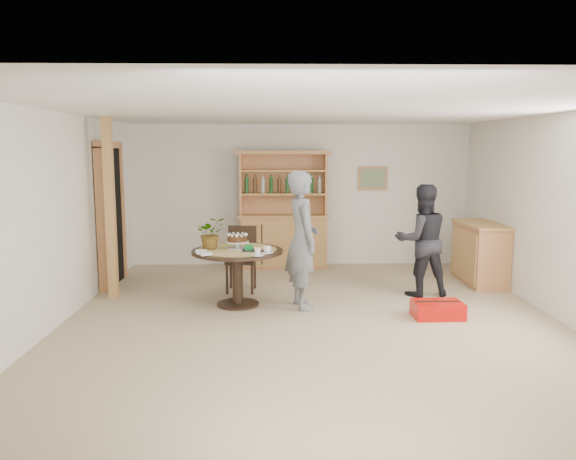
# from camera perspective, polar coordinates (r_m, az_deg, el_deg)

# --- Properties ---
(ground) EXTENTS (7.00, 7.00, 0.00)m
(ground) POSITION_cam_1_polar(r_m,az_deg,el_deg) (6.82, 2.48, -9.41)
(ground) COLOR tan
(ground) RESTS_ON ground
(room_shell) EXTENTS (6.04, 7.04, 2.52)m
(room_shell) POSITION_cam_1_polar(r_m,az_deg,el_deg) (6.52, 2.60, 5.35)
(room_shell) COLOR white
(room_shell) RESTS_ON ground
(doorway) EXTENTS (0.13, 1.10, 2.18)m
(doorway) POSITION_cam_1_polar(r_m,az_deg,el_deg) (8.90, -17.60, 1.65)
(doorway) COLOR black
(doorway) RESTS_ON ground
(pine_post) EXTENTS (0.12, 0.12, 2.50)m
(pine_post) POSITION_cam_1_polar(r_m,az_deg,el_deg) (8.05, -17.61, 2.02)
(pine_post) COLOR tan
(pine_post) RESTS_ON ground
(hutch) EXTENTS (1.62, 0.54, 2.04)m
(hutch) POSITION_cam_1_polar(r_m,az_deg,el_deg) (9.83, -0.49, 0.17)
(hutch) COLOR tan
(hutch) RESTS_ON ground
(sideboard) EXTENTS (0.54, 1.26, 0.94)m
(sideboard) POSITION_cam_1_polar(r_m,az_deg,el_deg) (9.20, 18.94, -2.20)
(sideboard) COLOR tan
(sideboard) RESTS_ON ground
(dining_table) EXTENTS (1.20, 1.20, 0.76)m
(dining_table) POSITION_cam_1_polar(r_m,az_deg,el_deg) (7.44, -5.16, -3.13)
(dining_table) COLOR black
(dining_table) RESTS_ON ground
(dining_chair) EXTENTS (0.45, 0.45, 0.95)m
(dining_chair) POSITION_cam_1_polar(r_m,az_deg,el_deg) (8.27, -4.73, -2.47)
(dining_chair) COLOR black
(dining_chair) RESTS_ON ground
(birthday_cake) EXTENTS (0.30, 0.30, 0.20)m
(birthday_cake) POSITION_cam_1_polar(r_m,az_deg,el_deg) (7.44, -5.16, -0.95)
(birthday_cake) COLOR white
(birthday_cake) RESTS_ON dining_table
(flower_vase) EXTENTS (0.47, 0.44, 0.42)m
(flower_vase) POSITION_cam_1_polar(r_m,az_deg,el_deg) (7.46, -7.85, -0.30)
(flower_vase) COLOR #3F7233
(flower_vase) RESTS_ON dining_table
(gift_tray) EXTENTS (0.30, 0.20, 0.08)m
(gift_tray) POSITION_cam_1_polar(r_m,az_deg,el_deg) (7.28, -3.55, -1.92)
(gift_tray) COLOR black
(gift_tray) RESTS_ON dining_table
(coffee_cup_a) EXTENTS (0.15, 0.15, 0.09)m
(coffee_cup_a) POSITION_cam_1_polar(r_m,az_deg,el_deg) (7.12, -2.11, -2.04)
(coffee_cup_a) COLOR white
(coffee_cup_a) RESTS_ON dining_table
(coffee_cup_b) EXTENTS (0.15, 0.15, 0.08)m
(coffee_cup_b) POSITION_cam_1_polar(r_m,az_deg,el_deg) (6.95, -3.12, -2.33)
(coffee_cup_b) COLOR white
(coffee_cup_b) RESTS_ON dining_table
(napkins) EXTENTS (0.24, 0.33, 0.03)m
(napkins) POSITION_cam_1_polar(r_m,az_deg,el_deg) (7.15, -8.62, -2.28)
(napkins) COLOR white
(napkins) RESTS_ON dining_table
(teen_boy) EXTENTS (0.56, 0.73, 1.80)m
(teen_boy) POSITION_cam_1_polar(r_m,az_deg,el_deg) (7.29, 1.45, -1.00)
(teen_boy) COLOR slate
(teen_boy) RESTS_ON ground
(adult_person) EXTENTS (0.82, 0.67, 1.58)m
(adult_person) POSITION_cam_1_polar(r_m,az_deg,el_deg) (8.13, 13.45, -1.03)
(adult_person) COLOR black
(adult_person) RESTS_ON ground
(red_suitcase) EXTENTS (0.61, 0.42, 0.21)m
(red_suitcase) POSITION_cam_1_polar(r_m,az_deg,el_deg) (7.24, 14.95, -7.82)
(red_suitcase) COLOR red
(red_suitcase) RESTS_ON ground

